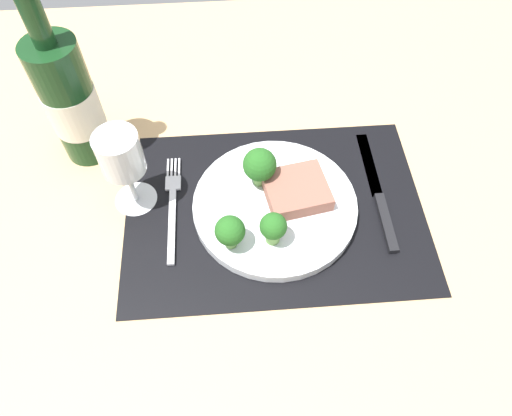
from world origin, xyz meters
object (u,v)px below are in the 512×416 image
object	(u,v)px
steak	(296,190)
fork	(172,206)
wine_glass	(121,158)
wine_bottle	(71,100)
knife	(379,198)
plate	(275,206)

from	to	relation	value
steak	fork	world-z (taller)	steak
steak	fork	size ratio (longest dim) A/B	0.47
steak	wine_glass	bearing A→B (deg)	174.48
fork	wine_bottle	size ratio (longest dim) A/B	0.62
knife	wine_bottle	size ratio (longest dim) A/B	0.75
plate	fork	world-z (taller)	plate
plate	wine_bottle	world-z (taller)	wine_bottle
wine_bottle	plate	bearing A→B (deg)	-26.37
plate	fork	size ratio (longest dim) A/B	1.28
wine_bottle	wine_glass	distance (cm)	13.74
wine_bottle	steak	bearing A→B (deg)	-22.36
steak	wine_bottle	world-z (taller)	wine_bottle
plate	wine_glass	size ratio (longest dim) A/B	1.75
plate	wine_bottle	size ratio (longest dim) A/B	0.80
steak	plate	bearing A→B (deg)	-160.82
wine_bottle	wine_glass	bearing A→B (deg)	-53.46
knife	plate	bearing A→B (deg)	-178.04
wine_glass	fork	bearing A→B (deg)	-20.06
plate	knife	world-z (taller)	plate
knife	wine_glass	size ratio (longest dim) A/B	1.64
fork	knife	world-z (taller)	knife
plate	steak	distance (cm)	3.99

